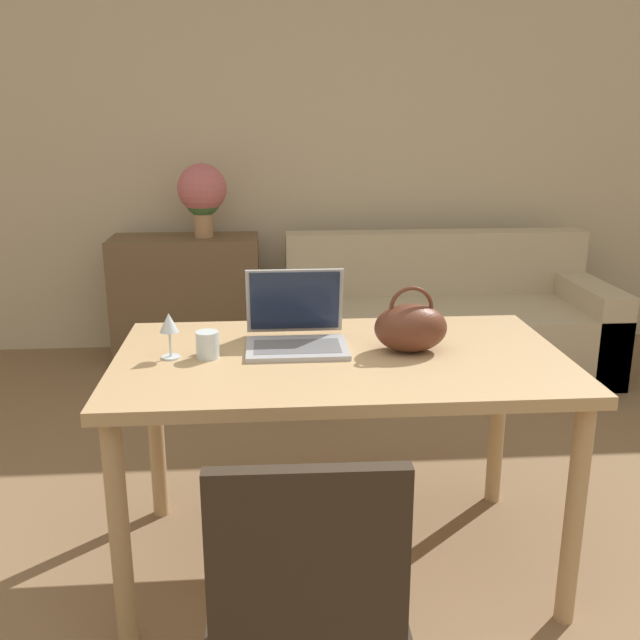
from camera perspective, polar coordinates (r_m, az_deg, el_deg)
wall_back at (r=4.78m, az=-3.38°, el=13.86°), size 10.00×0.06×2.70m
dining_table at (r=2.37m, az=1.64°, el=-4.80°), size 1.47×0.85×0.78m
chair at (r=1.73m, az=-1.13°, el=-20.65°), size 0.45×0.45×0.87m
couch at (r=4.47m, az=9.88°, el=-0.42°), size 1.93×0.89×0.82m
sideboard at (r=4.62m, az=-10.58°, el=1.61°), size 0.91×0.40×0.80m
laptop at (r=2.43m, az=-1.82°, el=-0.43°), size 0.34×0.30×0.25m
drinking_glass at (r=2.33m, az=-8.99°, el=-1.96°), size 0.07×0.07×0.09m
wine_glass at (r=2.32m, az=-11.98°, el=-0.47°), size 0.06×0.06×0.15m
handbag at (r=2.37m, az=7.27°, el=-0.56°), size 0.24×0.17×0.22m
flower_vase at (r=4.48m, az=-9.41°, el=9.98°), size 0.30×0.30×0.45m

